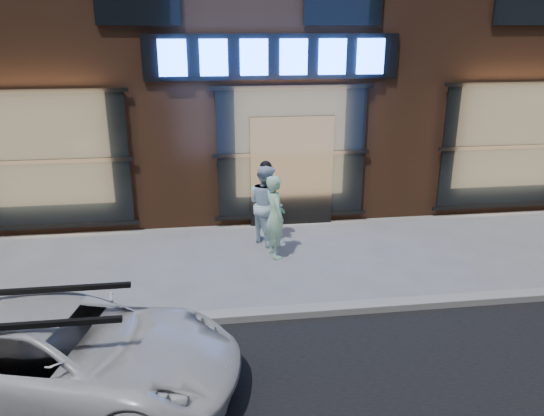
{
  "coord_description": "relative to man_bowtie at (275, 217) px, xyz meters",
  "views": [
    {
      "loc": [
        -1.91,
        -7.02,
        4.22
      ],
      "look_at": [
        -0.74,
        1.6,
        1.2
      ],
      "focal_mm": 35.0,
      "sensor_mm": 36.0,
      "label": 1
    }
  ],
  "objects": [
    {
      "name": "man_bowtie",
      "position": [
        0.0,
        0.0,
        0.0
      ],
      "size": [
        0.49,
        0.65,
        1.61
      ],
      "primitive_type": "imported",
      "rotation": [
        0.0,
        0.0,
        1.77
      ],
      "color": "#AEE5B6",
      "rests_on": "ground"
    },
    {
      "name": "curb",
      "position": [
        0.6,
        -2.23,
        -0.74
      ],
      "size": [
        60.0,
        0.25,
        0.12
      ],
      "primitive_type": "cube",
      "color": "gray",
      "rests_on": "ground"
    },
    {
      "name": "man_cap",
      "position": [
        -0.08,
        0.72,
        0.01
      ],
      "size": [
        0.93,
        1.0,
        1.64
      ],
      "primitive_type": "imported",
      "rotation": [
        0.0,
        0.0,
        2.08
      ],
      "color": "white",
      "rests_on": "ground"
    },
    {
      "name": "ground",
      "position": [
        0.6,
        -2.23,
        -0.8
      ],
      "size": [
        90.0,
        90.0,
        0.0
      ],
      "primitive_type": "plane",
      "color": "slate",
      "rests_on": "ground"
    },
    {
      "name": "white_suv",
      "position": [
        -3.04,
        -3.67,
        -0.22
      ],
      "size": [
        4.55,
        2.9,
        1.17
      ],
      "primitive_type": "imported",
      "rotation": [
        0.0,
        0.0,
        1.33
      ],
      "color": "silver",
      "rests_on": "ground"
    }
  ]
}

